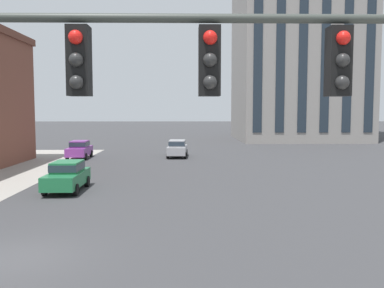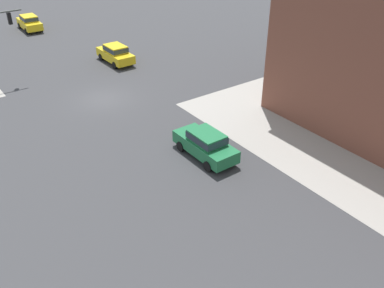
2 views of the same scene
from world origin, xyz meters
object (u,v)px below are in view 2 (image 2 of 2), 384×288
at_px(car_main_northbound_far, 206,143).
at_px(car_cross_westbound, 349,41).
at_px(car_cross_eastbound, 29,22).
at_px(car_main_southbound_far, 115,53).

bearing_deg(car_main_northbound_far, car_cross_westbound, -162.52).
relative_size(car_main_northbound_far, car_cross_eastbound, 0.99).
height_order(car_main_southbound_far, car_cross_eastbound, same).
bearing_deg(car_cross_eastbound, car_main_southbound_far, 101.26).
relative_size(car_main_northbound_far, car_cross_westbound, 0.98).
bearing_deg(car_cross_eastbound, car_cross_westbound, 132.90).
bearing_deg(car_main_northbound_far, car_cross_eastbound, -90.00).
distance_m(car_cross_eastbound, car_cross_westbound, 34.94).
relative_size(car_cross_eastbound, car_cross_westbound, 0.98).
xyz_separation_m(car_cross_eastbound, car_cross_westbound, (-23.79, 25.60, 0.00)).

